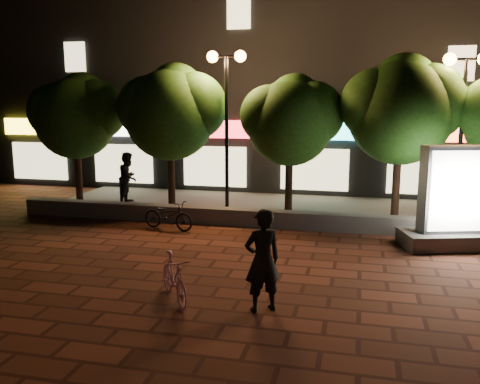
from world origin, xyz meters
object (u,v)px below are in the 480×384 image
(tree_mid, at_px, (292,117))
(ad_kiosk, at_px, (452,207))
(pedestrian, at_px, (128,177))
(tree_far_left, at_px, (77,113))
(scooter_parked, at_px, (168,215))
(tree_right, at_px, (402,106))
(rider, at_px, (262,260))
(scooter_pink, at_px, (174,278))
(street_lamp_left, at_px, (227,91))
(tree_left, at_px, (172,109))
(street_lamp_right, at_px, (464,95))

(tree_mid, bearing_deg, ad_kiosk, -28.70)
(tree_mid, bearing_deg, pedestrian, 174.24)
(tree_far_left, xyz_separation_m, scooter_parked, (4.25, -2.46, -2.86))
(scooter_parked, bearing_deg, tree_right, -57.13)
(tree_right, height_order, rider, tree_right)
(tree_right, distance_m, scooter_pink, 9.25)
(tree_mid, relative_size, tree_right, 0.89)
(street_lamp_left, distance_m, rider, 8.28)
(tree_far_left, xyz_separation_m, tree_mid, (7.50, -0.00, -0.08))
(tree_far_left, height_order, street_lamp_left, street_lamp_left)
(scooter_pink, bearing_deg, tree_far_left, 93.50)
(street_lamp_left, relative_size, scooter_parked, 3.16)
(street_lamp_left, distance_m, pedestrian, 5.02)
(tree_far_left, distance_m, tree_left, 3.51)
(scooter_parked, xyz_separation_m, pedestrian, (-2.71, 3.06, 0.57))
(street_lamp_right, bearing_deg, tree_right, 170.90)
(tree_mid, distance_m, ad_kiosk, 5.54)
(tree_right, relative_size, pedestrian, 2.77)
(tree_far_left, relative_size, tree_left, 0.95)
(tree_far_left, relative_size, rider, 2.46)
(rider, relative_size, scooter_parked, 1.15)
(tree_mid, height_order, street_lamp_right, street_lamp_right)
(pedestrian, bearing_deg, scooter_parked, -141.71)
(street_lamp_left, relative_size, ad_kiosk, 1.94)
(tree_right, bearing_deg, tree_left, -180.00)
(tree_left, relative_size, scooter_pink, 3.20)
(tree_right, bearing_deg, scooter_pink, -120.88)
(tree_mid, bearing_deg, scooter_pink, -98.87)
(tree_right, distance_m, rider, 8.42)
(rider, xyz_separation_m, pedestrian, (-6.48, 8.10, 0.06))
(ad_kiosk, xyz_separation_m, pedestrian, (-10.43, 3.05, -0.06))
(scooter_parked, height_order, pedestrian, pedestrian)
(street_lamp_right, height_order, pedestrian, street_lamp_right)
(tree_left, bearing_deg, street_lamp_left, -7.70)
(ad_kiosk, xyz_separation_m, scooter_parked, (-7.72, -0.01, -0.63))
(tree_mid, distance_m, street_lamp_right, 5.00)
(street_lamp_left, height_order, ad_kiosk, street_lamp_left)
(tree_right, relative_size, rider, 2.69)
(scooter_parked, relative_size, pedestrian, 0.89)
(street_lamp_right, distance_m, scooter_pink, 10.06)
(tree_far_left, height_order, scooter_parked, tree_far_left)
(pedestrian, bearing_deg, street_lamp_right, -97.73)
(rider, distance_m, pedestrian, 10.37)
(rider, bearing_deg, scooter_pink, -34.94)
(tree_mid, height_order, pedestrian, tree_mid)
(tree_left, xyz_separation_m, scooter_pink, (2.83, -7.48, -2.99))
(tree_far_left, relative_size, scooter_pink, 3.03)
(tree_left, relative_size, street_lamp_right, 0.98)
(tree_left, height_order, street_lamp_right, street_lamp_right)
(street_lamp_left, xyz_separation_m, scooter_parked, (-1.19, -2.20, -3.60))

